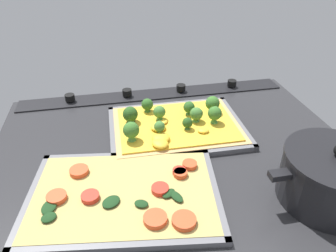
% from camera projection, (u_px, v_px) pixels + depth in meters
% --- Properties ---
extents(ground_plane, '(0.84, 0.65, 0.03)m').
position_uv_depth(ground_plane, '(175.00, 155.00, 0.74)').
color(ground_plane, '#28282B').
extents(stove_control_panel, '(0.80, 0.07, 0.03)m').
position_uv_depth(stove_control_panel, '(154.00, 93.00, 0.97)').
color(stove_control_panel, black).
rests_on(stove_control_panel, ground_plane).
extents(baking_tray_front, '(0.34, 0.26, 0.01)m').
position_uv_depth(baking_tray_front, '(177.00, 128.00, 0.80)').
color(baking_tray_front, slate).
rests_on(baking_tray_front, ground_plane).
extents(broccoli_pizza, '(0.32, 0.23, 0.06)m').
position_uv_depth(broccoli_pizza, '(175.00, 123.00, 0.79)').
color(broccoli_pizza, tan).
rests_on(broccoli_pizza, baking_tray_front).
extents(baking_tray_back, '(0.40, 0.30, 0.01)m').
position_uv_depth(baking_tray_back, '(124.00, 195.00, 0.60)').
color(baking_tray_back, slate).
rests_on(baking_tray_back, ground_plane).
extents(veggie_pizza_back, '(0.37, 0.27, 0.02)m').
position_uv_depth(veggie_pizza_back, '(125.00, 193.00, 0.60)').
color(veggie_pizza_back, tan).
rests_on(veggie_pizza_back, baking_tray_back).
extents(cooking_pot, '(0.25, 0.19, 0.12)m').
position_uv_depth(cooking_pot, '(331.00, 177.00, 0.58)').
color(cooking_pot, black).
rests_on(cooking_pot, ground_plane).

